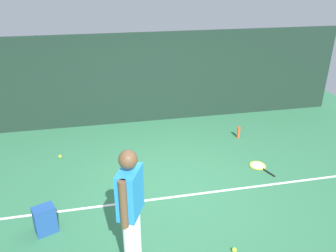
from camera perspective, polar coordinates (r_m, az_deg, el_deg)
The scene contains 9 objects.
ground_plane at distance 6.13m, azimuth 0.78°, elevation -10.08°, with size 12.00×12.00×0.00m, color #2D6B47.
back_fence at distance 8.34m, azimuth -3.69°, elevation 8.00°, with size 10.00×0.10×2.22m, color #192D23.
court_line at distance 5.87m, azimuth 1.48°, elevation -11.84°, with size 9.00×0.05×0.00m, color white.
tennis_player at distance 4.13m, azimuth -6.35°, elevation -13.14°, with size 0.37×0.49×1.70m.
tennis_racket at distance 6.90m, azimuth 15.09°, elevation -6.58°, with size 0.41×0.64×0.03m.
backpack at distance 5.39m, azimuth -20.12°, elevation -14.65°, with size 0.35×0.36×0.44m.
tennis_ball_near_player at distance 4.98m, azimuth 11.15°, elevation -19.89°, with size 0.07×0.07×0.07m, color #CCE033.
tennis_ball_by_fence at distance 7.30m, azimuth -17.80°, elevation -4.93°, with size 0.07×0.07×0.07m, color #CCE033.
water_bottle at distance 7.91m, azimuth 11.85°, elevation -1.03°, with size 0.07×0.07×0.26m, color #D84C26.
Camera 1 is at (-1.11, -4.91, 3.49)m, focal length 36.01 mm.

